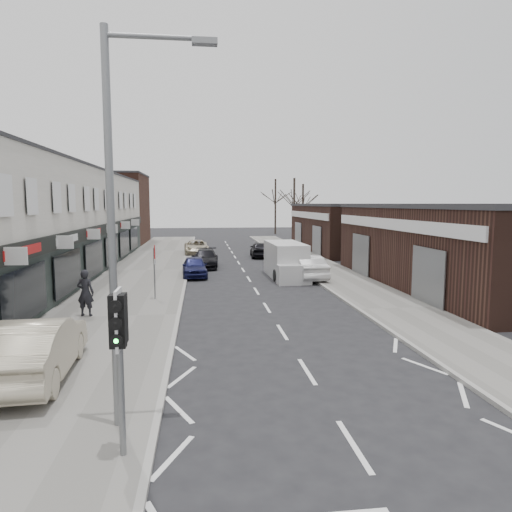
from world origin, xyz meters
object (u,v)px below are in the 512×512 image
object	(u,v)px
white_van	(286,261)
parked_car_left_b	(205,259)
traffic_light	(119,334)
parked_car_left_a	(195,267)
pedestrian	(85,293)
sedan_on_pavement	(36,348)
parked_car_right_a	(305,267)
parked_car_right_b	(260,249)
warning_sign	(155,256)
street_lamp	(120,209)
parked_car_left_c	(197,247)

from	to	relation	value
white_van	parked_car_left_b	bearing A→B (deg)	132.34
parked_car_left_b	traffic_light	bearing A→B (deg)	-91.46
white_van	parked_car_left_a	xyz separation A→B (m)	(-5.84, 0.97, -0.40)
pedestrian	parked_car_left_b	size ratio (longest dim) A/B	0.43
parked_car_left_a	white_van	bearing A→B (deg)	-12.21
parked_car_left_b	white_van	bearing A→B (deg)	-43.62
sedan_on_pavement	parked_car_left_b	world-z (taller)	sedan_on_pavement
sedan_on_pavement	parked_car_right_a	xyz separation A→B (m)	(10.80, 15.42, -0.16)
white_van	parked_car_right_b	distance (m)	11.22
warning_sign	sedan_on_pavement	xyz separation A→B (m)	(-2.14, -9.90, -1.27)
street_lamp	parked_car_left_a	world-z (taller)	street_lamp
parked_car_right_a	parked_car_left_c	bearing A→B (deg)	-70.21
parked_car_left_a	parked_car_left_b	bearing A→B (deg)	77.50
white_van	parked_car_right_a	world-z (taller)	white_van
pedestrian	parked_car_right_a	size ratio (longest dim) A/B	0.41
parked_car_right_a	pedestrian	bearing A→B (deg)	32.63
traffic_light	pedestrian	world-z (taller)	traffic_light
warning_sign	parked_car_left_a	distance (m)	7.72
traffic_light	pedestrian	distance (m)	11.50
traffic_light	parked_car_left_a	xyz separation A→B (m)	(1.00, 21.37, -1.76)
white_van	parked_car_left_c	bearing A→B (deg)	110.82
warning_sign	white_van	bearing A→B (deg)	40.04
traffic_light	street_lamp	xyz separation A→B (m)	(-0.13, 1.22, 2.20)
sedan_on_pavement	parked_car_right_a	world-z (taller)	sedan_on_pavement
street_lamp	white_van	world-z (taller)	street_lamp
parked_car_right_a	warning_sign	bearing A→B (deg)	27.61
white_van	parked_car_right_a	bearing A→B (deg)	-41.03
parked_car_left_a	parked_car_left_b	size ratio (longest dim) A/B	0.85
parked_car_left_b	parked_car_right_a	distance (m)	8.71
street_lamp	parked_car_left_a	distance (m)	20.57
white_van	parked_car_left_c	world-z (taller)	white_van
sedan_on_pavement	parked_car_right_a	size ratio (longest dim) A/B	1.05
sedan_on_pavement	street_lamp	bearing A→B (deg)	130.44
warning_sign	white_van	world-z (taller)	warning_sign
white_van	parked_car_left_a	world-z (taller)	white_van
parked_car_right_a	street_lamp	bearing A→B (deg)	61.44
street_lamp	parked_car_right_a	bearing A→B (deg)	66.34
warning_sign	parked_car_left_b	xyz separation A→B (m)	(2.50, 11.68, -1.54)
warning_sign	pedestrian	world-z (taller)	warning_sign
warning_sign	parked_car_right_a	bearing A→B (deg)	32.51
parked_car_left_c	parked_car_right_b	world-z (taller)	parked_car_right_b
traffic_light	sedan_on_pavement	size ratio (longest dim) A/B	0.63
parked_car_right_b	parked_car_left_c	bearing A→B (deg)	-24.15
white_van	sedan_on_pavement	xyz separation A→B (m)	(-9.75, -16.29, -0.12)
parked_car_left_a	street_lamp	bearing A→B (deg)	-96.00
white_van	parked_car_left_b	distance (m)	7.36
sedan_on_pavement	parked_car_right_b	xyz separation A→B (m)	(9.50, 27.51, -0.23)
sedan_on_pavement	traffic_light	bearing A→B (deg)	121.85
traffic_light	parked_car_left_b	distance (m)	25.81
pedestrian	parked_car_left_b	bearing A→B (deg)	-96.39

